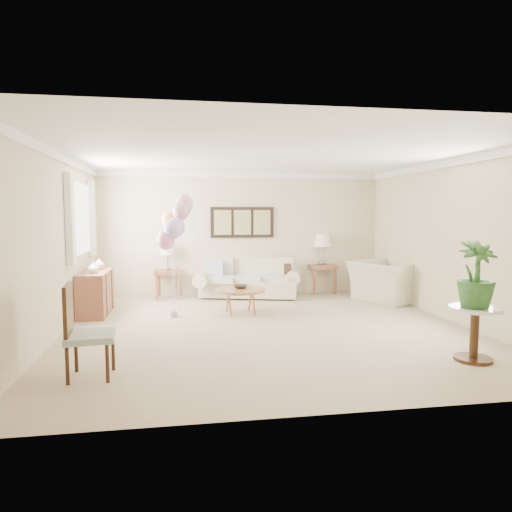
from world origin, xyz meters
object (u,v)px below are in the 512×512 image
(sofa, at_px, (249,281))
(coffee_table, at_px, (240,291))
(accent_chair, at_px, (83,329))
(balloon_cluster, at_px, (175,222))
(armchair, at_px, (386,282))

(sofa, relative_size, coffee_table, 2.73)
(sofa, xyz_separation_m, accent_chair, (-2.41, -4.43, 0.20))
(sofa, height_order, balloon_cluster, balloon_cluster)
(accent_chair, xyz_separation_m, balloon_cluster, (0.93, 2.73, 1.07))
(armchair, bearing_deg, balloon_cluster, 77.12)
(accent_chair, distance_m, balloon_cluster, 3.07)
(coffee_table, bearing_deg, sofa, 76.76)
(accent_chair, height_order, balloon_cluster, balloon_cluster)
(armchair, xyz_separation_m, accent_chair, (-5.01, -3.47, 0.12))
(sofa, height_order, accent_chair, accent_chair)
(accent_chair, bearing_deg, armchair, 34.70)
(coffee_table, relative_size, balloon_cluster, 0.42)
(coffee_table, bearing_deg, accent_chair, -125.69)
(sofa, height_order, coffee_table, sofa)
(coffee_table, height_order, accent_chair, accent_chair)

